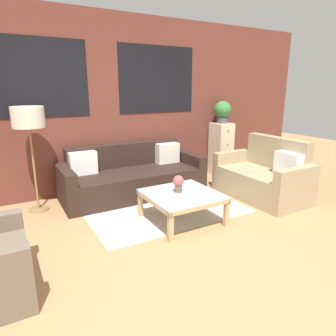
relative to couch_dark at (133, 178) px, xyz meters
The scene contains 10 objects.
ground_plane 1.99m from the couch_dark, 97.35° to the right, with size 16.00×16.00×0.00m, color #AD7F51.
wall_back_brick 1.26m from the couch_dark, 117.25° to the left, with size 8.40×0.09×2.80m.
rug 0.77m from the couch_dark, 78.40° to the right, with size 2.15×1.62×0.00m.
couch_dark is the anchor object (origin of this frame).
settee_vintage 2.07m from the couch_dark, 32.56° to the right, with size 0.80×1.41×0.92m.
coffee_table 1.26m from the couch_dark, 83.44° to the right, with size 0.87×0.87×0.38m.
floor_lamp 1.72m from the couch_dark, behind, with size 0.41×0.41×1.44m.
drawer_cabinet 1.99m from the couch_dark, ahead, with size 0.34×0.40×1.01m.
potted_plant 2.20m from the couch_dark, ahead, with size 0.32×0.32×0.41m.
flower_vase 1.22m from the couch_dark, 83.91° to the right, with size 0.14×0.14×0.22m.
Camera 1 is at (-1.51, -2.32, 1.67)m, focal length 32.00 mm.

